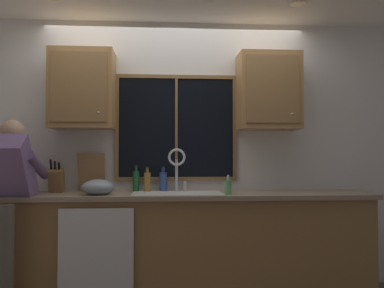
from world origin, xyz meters
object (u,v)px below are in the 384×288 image
(mixing_bowl, at_px, (98,187))
(bottle_tall_clear, at_px, (163,181))
(soap_dispenser, at_px, (228,187))
(cutting_board, at_px, (92,172))
(knife_block, at_px, (56,181))
(bottle_amber_small, at_px, (136,180))
(person_standing, at_px, (1,192))
(bottle_green_glass, at_px, (147,181))

(mixing_bowl, xyz_separation_m, bottle_tall_clear, (0.56, 0.34, 0.03))
(soap_dispenser, bearing_deg, cutting_board, 163.21)
(bottle_tall_clear, bearing_deg, mixing_bowl, -148.62)
(knife_block, xyz_separation_m, cutting_board, (0.30, 0.08, 0.07))
(mixing_bowl, relative_size, bottle_amber_small, 1.12)
(person_standing, height_order, knife_block, person_standing)
(knife_block, distance_m, bottle_amber_small, 0.72)
(cutting_board, xyz_separation_m, soap_dispenser, (1.22, -0.37, -0.11))
(cutting_board, xyz_separation_m, bottle_tall_clear, (0.66, 0.02, -0.08))
(soap_dispenser, relative_size, bottle_tall_clear, 0.73)
(cutting_board, bearing_deg, bottle_amber_small, 2.01)
(soap_dispenser, bearing_deg, bottle_tall_clear, 145.32)
(knife_block, height_order, mixing_bowl, knife_block)
(bottle_green_glass, height_order, bottle_tall_clear, same)
(cutting_board, xyz_separation_m, mixing_bowl, (0.11, -0.32, -0.12))
(person_standing, xyz_separation_m, cutting_board, (0.62, 0.53, 0.14))
(knife_block, bearing_deg, bottle_green_glass, 3.69)
(person_standing, distance_m, mixing_bowl, 0.75)
(mixing_bowl, distance_m, bottle_tall_clear, 0.65)
(person_standing, relative_size, bottle_green_glass, 6.72)
(cutting_board, relative_size, bottle_green_glass, 1.58)
(person_standing, xyz_separation_m, bottle_amber_small, (1.03, 0.54, 0.06))
(cutting_board, bearing_deg, mixing_bowl, -71.46)
(bottle_tall_clear, relative_size, bottle_amber_small, 0.94)
(person_standing, xyz_separation_m, mixing_bowl, (0.73, 0.20, 0.02))
(mixing_bowl, height_order, bottle_amber_small, bottle_amber_small)
(mixing_bowl, distance_m, soap_dispenser, 1.12)
(knife_block, bearing_deg, bottle_amber_small, 7.40)
(knife_block, bearing_deg, cutting_board, 14.50)
(person_standing, relative_size, soap_dispenser, 9.21)
(person_standing, distance_m, knife_block, 0.55)
(bottle_green_glass, relative_size, bottle_amber_small, 0.94)
(bottle_green_glass, bearing_deg, cutting_board, 177.21)
(soap_dispenser, xyz_separation_m, bottle_amber_small, (-0.81, 0.38, 0.04))
(mixing_bowl, xyz_separation_m, bottle_green_glass, (0.41, 0.30, 0.03))
(cutting_board, bearing_deg, person_standing, -139.63)
(knife_block, height_order, cutting_board, cutting_board)
(soap_dispenser, bearing_deg, knife_block, 169.21)
(bottle_green_glass, bearing_deg, knife_block, -176.31)
(bottle_green_glass, height_order, bottle_amber_small, bottle_amber_small)
(knife_block, height_order, bottle_green_glass, knife_block)
(bottle_green_glass, relative_size, bottle_tall_clear, 1.00)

